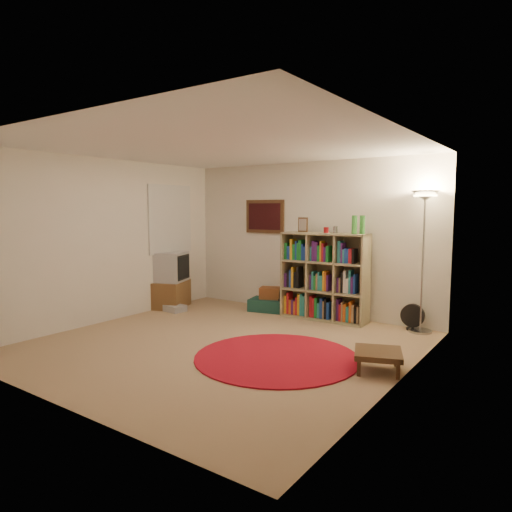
{
  "coord_description": "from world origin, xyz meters",
  "views": [
    {
      "loc": [
        3.62,
        -4.43,
        1.75
      ],
      "look_at": [
        0.1,
        0.6,
        1.1
      ],
      "focal_mm": 32.0,
      "sensor_mm": 36.0,
      "label": 1
    }
  ],
  "objects_px": {
    "side_table": "(378,354)",
    "bookshelf": "(323,278)",
    "floor_lamp": "(425,215)",
    "floor_fan": "(413,317)",
    "suitcase": "(269,305)",
    "tv_stand": "(171,281)"
  },
  "relations": [
    {
      "from": "bookshelf",
      "to": "floor_lamp",
      "type": "height_order",
      "value": "floor_lamp"
    },
    {
      "from": "tv_stand",
      "to": "suitcase",
      "type": "relative_size",
      "value": 1.36
    },
    {
      "from": "bookshelf",
      "to": "floor_lamp",
      "type": "relative_size",
      "value": 0.83
    },
    {
      "from": "bookshelf",
      "to": "side_table",
      "type": "height_order",
      "value": "bookshelf"
    },
    {
      "from": "side_table",
      "to": "suitcase",
      "type": "bearing_deg",
      "value": 145.59
    },
    {
      "from": "floor_lamp",
      "to": "suitcase",
      "type": "xyz_separation_m",
      "value": [
        -2.49,
        -0.1,
        -1.55
      ]
    },
    {
      "from": "floor_lamp",
      "to": "side_table",
      "type": "relative_size",
      "value": 3.13
    },
    {
      "from": "floor_fan",
      "to": "suitcase",
      "type": "height_order",
      "value": "floor_fan"
    },
    {
      "from": "floor_fan",
      "to": "tv_stand",
      "type": "distance_m",
      "value": 4.05
    },
    {
      "from": "bookshelf",
      "to": "suitcase",
      "type": "relative_size",
      "value": 2.29
    },
    {
      "from": "floor_fan",
      "to": "suitcase",
      "type": "distance_m",
      "value": 2.37
    },
    {
      "from": "bookshelf",
      "to": "suitcase",
      "type": "xyz_separation_m",
      "value": [
        -1.01,
        0.0,
        -0.56
      ]
    },
    {
      "from": "floor_lamp",
      "to": "suitcase",
      "type": "distance_m",
      "value": 2.93
    },
    {
      "from": "tv_stand",
      "to": "side_table",
      "type": "bearing_deg",
      "value": -34.47
    },
    {
      "from": "floor_lamp",
      "to": "tv_stand",
      "type": "relative_size",
      "value": 2.03
    },
    {
      "from": "floor_lamp",
      "to": "floor_fan",
      "type": "bearing_deg",
      "value": 162.84
    },
    {
      "from": "suitcase",
      "to": "side_table",
      "type": "relative_size",
      "value": 1.13
    },
    {
      "from": "suitcase",
      "to": "floor_lamp",
      "type": "bearing_deg",
      "value": -10.43
    },
    {
      "from": "side_table",
      "to": "bookshelf",
      "type": "bearing_deg",
      "value": 131.33
    },
    {
      "from": "tv_stand",
      "to": "suitcase",
      "type": "height_order",
      "value": "tv_stand"
    },
    {
      "from": "floor_fan",
      "to": "side_table",
      "type": "xyz_separation_m",
      "value": [
        0.18,
        -1.88,
        -0.0
      ]
    },
    {
      "from": "suitcase",
      "to": "side_table",
      "type": "height_order",
      "value": "side_table"
    }
  ]
}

